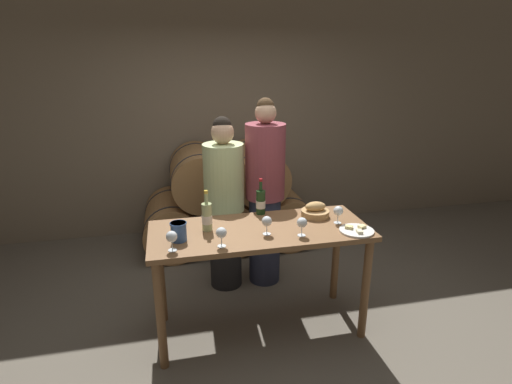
# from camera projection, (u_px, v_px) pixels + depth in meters

# --- Properties ---
(ground_plane) EXTENTS (10.00, 10.00, 0.00)m
(ground_plane) POSITION_uv_depth(u_px,v_px,m) (260.00, 327.00, 3.33)
(ground_plane) COLOR #665E51
(stone_wall_back) EXTENTS (10.00, 0.12, 3.20)m
(stone_wall_back) POSITION_uv_depth(u_px,v_px,m) (218.00, 104.00, 4.91)
(stone_wall_back) COLOR #7F705B
(stone_wall_back) RESTS_ON ground_plane
(barrel_stack) EXTENTS (1.95, 0.93, 1.19)m
(barrel_stack) POSITION_uv_depth(u_px,v_px,m) (228.00, 201.00, 4.71)
(barrel_stack) COLOR #9E7042
(barrel_stack) RESTS_ON ground_plane
(tasting_table) EXTENTS (1.67, 0.69, 0.89)m
(tasting_table) POSITION_uv_depth(u_px,v_px,m) (260.00, 243.00, 3.08)
(tasting_table) COLOR brown
(tasting_table) RESTS_ON ground_plane
(person_left) EXTENTS (0.37, 0.37, 1.65)m
(person_left) POSITION_uv_depth(u_px,v_px,m) (224.00, 205.00, 3.72)
(person_left) COLOR #232326
(person_left) RESTS_ON ground_plane
(person_right) EXTENTS (0.37, 0.37, 1.80)m
(person_right) POSITION_uv_depth(u_px,v_px,m) (265.00, 194.00, 3.77)
(person_right) COLOR #2D334C
(person_right) RESTS_ON ground_plane
(wine_bottle_red) EXTENTS (0.08, 0.08, 0.31)m
(wine_bottle_red) POSITION_uv_depth(u_px,v_px,m) (261.00, 202.00, 3.31)
(wine_bottle_red) COLOR #193819
(wine_bottle_red) RESTS_ON tasting_table
(wine_bottle_white) EXTENTS (0.08, 0.08, 0.31)m
(wine_bottle_white) POSITION_uv_depth(u_px,v_px,m) (207.00, 217.00, 2.98)
(wine_bottle_white) COLOR #ADBC7F
(wine_bottle_white) RESTS_ON tasting_table
(blue_crock) EXTENTS (0.12, 0.12, 0.14)m
(blue_crock) POSITION_uv_depth(u_px,v_px,m) (179.00, 231.00, 2.82)
(blue_crock) COLOR #335693
(blue_crock) RESTS_ON tasting_table
(bread_basket) EXTENTS (0.23, 0.23, 0.13)m
(bread_basket) POSITION_uv_depth(u_px,v_px,m) (315.00, 211.00, 3.27)
(bread_basket) COLOR tan
(bread_basket) RESTS_ON tasting_table
(cheese_plate) EXTENTS (0.26, 0.26, 0.04)m
(cheese_plate) POSITION_uv_depth(u_px,v_px,m) (357.00, 230.00, 2.99)
(cheese_plate) COLOR white
(cheese_plate) RESTS_ON tasting_table
(wine_glass_far_left) EXTENTS (0.08, 0.08, 0.14)m
(wine_glass_far_left) POSITION_uv_depth(u_px,v_px,m) (172.00, 237.00, 2.67)
(wine_glass_far_left) COLOR white
(wine_glass_far_left) RESTS_ON tasting_table
(wine_glass_left) EXTENTS (0.08, 0.08, 0.14)m
(wine_glass_left) POSITION_uv_depth(u_px,v_px,m) (221.00, 233.00, 2.72)
(wine_glass_left) COLOR white
(wine_glass_left) RESTS_ON tasting_table
(wine_glass_center) EXTENTS (0.08, 0.08, 0.14)m
(wine_glass_center) POSITION_uv_depth(u_px,v_px,m) (267.00, 222.00, 2.92)
(wine_glass_center) COLOR white
(wine_glass_center) RESTS_ON tasting_table
(wine_glass_right) EXTENTS (0.08, 0.08, 0.14)m
(wine_glass_right) POSITION_uv_depth(u_px,v_px,m) (302.00, 223.00, 2.89)
(wine_glass_right) COLOR white
(wine_glass_right) RESTS_ON tasting_table
(wine_glass_far_right) EXTENTS (0.08, 0.08, 0.14)m
(wine_glass_far_right) POSITION_uv_depth(u_px,v_px,m) (338.00, 211.00, 3.12)
(wine_glass_far_right) COLOR white
(wine_glass_far_right) RESTS_ON tasting_table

